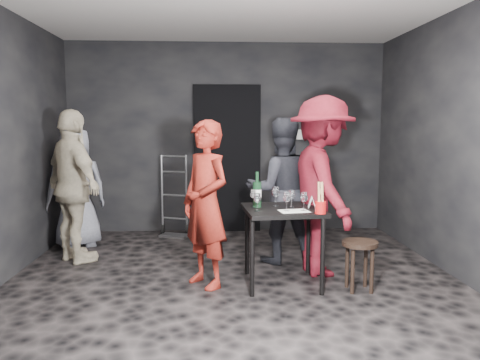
{
  "coord_description": "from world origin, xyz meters",
  "views": [
    {
      "loc": [
        -0.19,
        -4.25,
        1.55
      ],
      "look_at": [
        0.06,
        0.25,
        1.01
      ],
      "focal_mm": 35.0,
      "sensor_mm": 36.0,
      "label": 1
    }
  ],
  "objects": [
    {
      "name": "wine_glass_c",
      "position": [
        0.41,
        0.23,
        0.86
      ],
      "size": [
        0.09,
        0.09,
        0.21
      ],
      "primitive_type": null,
      "rotation": [
        0.0,
        0.0,
        0.19
      ],
      "color": "white",
      "rests_on": "tasting_table"
    },
    {
      "name": "wine_glass_e",
      "position": [
        0.64,
        -0.03,
        0.85
      ],
      "size": [
        0.08,
        0.08,
        0.19
      ],
      "primitive_type": null,
      "rotation": [
        0.0,
        0.0,
        -0.13
      ],
      "color": "white",
      "rests_on": "tasting_table"
    },
    {
      "name": "wall_back",
      "position": [
        0.0,
        2.5,
        1.35
      ],
      "size": [
        4.5,
        0.04,
        2.7
      ],
      "primitive_type": "cube",
      "color": "black",
      "rests_on": "ground"
    },
    {
      "name": "wine_bottle",
      "position": [
        0.23,
        0.2,
        0.88
      ],
      "size": [
        0.08,
        0.08,
        0.35
      ],
      "rotation": [
        0.0,
        0.0,
        -0.39
      ],
      "color": "black",
      "rests_on": "tasting_table"
    },
    {
      "name": "wine_glass_f",
      "position": [
        0.55,
        0.13,
        0.85
      ],
      "size": [
        0.08,
        0.08,
        0.19
      ],
      "primitive_type": null,
      "rotation": [
        0.0,
        0.0,
        0.09
      ],
      "color": "white",
      "rests_on": "tasting_table"
    },
    {
      "name": "reserved_card",
      "position": [
        0.74,
        0.16,
        0.8
      ],
      "size": [
        0.1,
        0.15,
        0.1
      ],
      "primitive_type": null,
      "rotation": [
        0.0,
        0.0,
        -0.17
      ],
      "color": "white",
      "rests_on": "tasting_table"
    },
    {
      "name": "wine_glass_a",
      "position": [
        0.21,
        -0.03,
        0.84
      ],
      "size": [
        0.09,
        0.09,
        0.19
      ],
      "primitive_type": null,
      "rotation": [
        0.0,
        0.0,
        0.29
      ],
      "color": "white",
      "rests_on": "tasting_table"
    },
    {
      "name": "wall_front",
      "position": [
        0.0,
        -2.5,
        1.35
      ],
      "size": [
        4.5,
        0.04,
        2.7
      ],
      "primitive_type": "cube",
      "color": "black",
      "rests_on": "ground"
    },
    {
      "name": "breadstick_cup",
      "position": [
        0.76,
        -0.16,
        0.89
      ],
      "size": [
        0.1,
        0.1,
        0.31
      ],
      "rotation": [
        0.0,
        0.0,
        0.1
      ],
      "color": "#AE1110",
      "rests_on": "tasting_table"
    },
    {
      "name": "tasting_table",
      "position": [
        0.47,
        0.13,
        0.65
      ],
      "size": [
        0.72,
        0.72,
        0.75
      ],
      "rotation": [
        0.0,
        0.0,
        0.08
      ],
      "color": "black",
      "rests_on": "floor"
    },
    {
      "name": "man_maroon",
      "position": [
        0.91,
        0.44,
        1.12
      ],
      "size": [
        0.87,
        1.53,
        2.24
      ],
      "primitive_type": "imported",
      "rotation": [
        0.0,
        0.0,
        1.71
      ],
      "color": "#5A0D17",
      "rests_on": "floor"
    },
    {
      "name": "doorway",
      "position": [
        0.0,
        2.44,
        1.05
      ],
      "size": [
        0.95,
        0.1,
        2.1
      ],
      "primitive_type": "cube",
      "color": "black",
      "rests_on": "ground"
    },
    {
      "name": "woman_black",
      "position": [
        0.55,
        0.89,
        0.87
      ],
      "size": [
        0.88,
        0.52,
        1.75
      ],
      "primitive_type": "imported",
      "rotation": [
        0.0,
        0.0,
        3.2
      ],
      "color": "#22232A",
      "rests_on": "floor"
    },
    {
      "name": "stool",
      "position": [
        1.16,
        -0.09,
        0.37
      ],
      "size": [
        0.33,
        0.33,
        0.47
      ],
      "rotation": [
        0.0,
        0.0,
        0.39
      ],
      "color": "black",
      "rests_on": "floor"
    },
    {
      "name": "hand_truck",
      "position": [
        -0.75,
        2.2,
        0.21
      ],
      "size": [
        0.38,
        0.33,
        1.12
      ],
      "rotation": [
        0.0,
        0.0,
        -0.35
      ],
      "color": "#B2B2B7",
      "rests_on": "floor"
    },
    {
      "name": "bystander_grey",
      "position": [
        -1.91,
        1.64,
        0.76
      ],
      "size": [
        0.85,
        0.71,
        1.52
      ],
      "primitive_type": "imported",
      "rotation": [
        0.0,
        0.0,
        3.65
      ],
      "color": "gray",
      "rests_on": "floor"
    },
    {
      "name": "wallbox_upper",
      "position": [
        0.85,
        2.45,
        1.45
      ],
      "size": [
        0.12,
        0.06,
        0.12
      ],
      "primitive_type": "cube",
      "color": "#B7B7B2",
      "rests_on": "wall_back"
    },
    {
      "name": "wine_glass_b",
      "position": [
        0.19,
        0.19,
        0.85
      ],
      "size": [
        0.08,
        0.08,
        0.19
      ],
      "primitive_type": null,
      "rotation": [
        0.0,
        0.0,
        -0.03
      ],
      "color": "white",
      "rests_on": "tasting_table"
    },
    {
      "name": "server_red",
      "position": [
        -0.27,
        0.13,
        0.84
      ],
      "size": [
        0.7,
        0.73,
        1.69
      ],
      "primitive_type": "imported",
      "rotation": [
        0.0,
        0.0,
        -0.9
      ],
      "color": "maroon",
      "rests_on": "floor"
    },
    {
      "name": "bystander_cream",
      "position": [
        -1.75,
        1.0,
        0.98
      ],
      "size": [
        1.19,
        1.21,
        1.96
      ],
      "primitive_type": "imported",
      "rotation": [
        0.0,
        0.0,
        2.32
      ],
      "color": "#C0B295",
      "rests_on": "floor"
    },
    {
      "name": "wall_right",
      "position": [
        2.25,
        0.0,
        1.35
      ],
      "size": [
        0.04,
        5.0,
        2.7
      ],
      "primitive_type": "cube",
      "color": "black",
      "rests_on": "ground"
    },
    {
      "name": "tasting_mat",
      "position": [
        0.54,
        -0.04,
        0.75
      ],
      "size": [
        0.29,
        0.21,
        0.0
      ],
      "primitive_type": "cube",
      "rotation": [
        0.0,
        0.0,
        0.15
      ],
      "color": "white",
      "rests_on": "tasting_table"
    },
    {
      "name": "wine_glass_d",
      "position": [
        0.48,
        -0.03,
        0.85
      ],
      "size": [
        0.09,
        0.09,
        0.2
      ],
      "primitive_type": null,
      "rotation": [
        0.0,
        0.0,
        -0.17
      ],
      "color": "white",
      "rests_on": "tasting_table"
    },
    {
      "name": "floor",
      "position": [
        0.0,
        0.0,
        0.0
      ],
      "size": [
        4.5,
        5.0,
        0.02
      ],
      "primitive_type": "cube",
      "color": "black",
      "rests_on": "ground"
    },
    {
      "name": "wallbox_lower",
      "position": [
        1.05,
        2.45,
        1.4
      ],
      "size": [
        0.1,
        0.06,
        0.14
      ],
      "primitive_type": "cube",
      "color": "#B7B7B2",
      "rests_on": "wall_back"
    }
  ]
}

